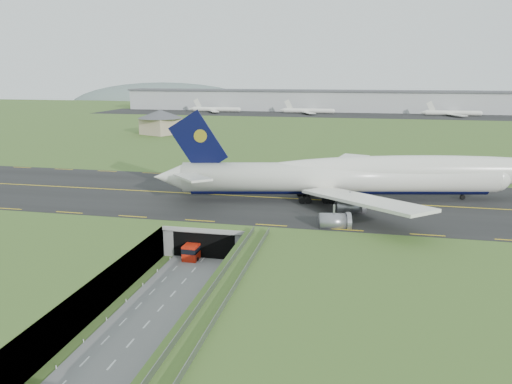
# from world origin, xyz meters

# --- Properties ---
(ground) EXTENTS (900.00, 900.00, 0.00)m
(ground) POSITION_xyz_m (0.00, 0.00, 0.00)
(ground) COLOR #446327
(ground) RESTS_ON ground
(airfield_deck) EXTENTS (800.00, 800.00, 6.00)m
(airfield_deck) POSITION_xyz_m (0.00, 0.00, 3.00)
(airfield_deck) COLOR gray
(airfield_deck) RESTS_ON ground
(trench_road) EXTENTS (12.00, 75.00, 0.20)m
(trench_road) POSITION_xyz_m (0.00, -7.50, 0.10)
(trench_road) COLOR slate
(trench_road) RESTS_ON ground
(taxiway) EXTENTS (800.00, 44.00, 0.18)m
(taxiway) POSITION_xyz_m (0.00, 33.00, 6.09)
(taxiway) COLOR black
(taxiway) RESTS_ON airfield_deck
(tunnel_portal) EXTENTS (17.00, 22.30, 6.00)m
(tunnel_portal) POSITION_xyz_m (0.00, 16.71, 3.33)
(tunnel_portal) COLOR gray
(tunnel_portal) RESTS_ON ground
(guideway) EXTENTS (3.00, 53.00, 7.05)m
(guideway) POSITION_xyz_m (11.00, -19.11, 5.32)
(guideway) COLOR #A8A8A3
(guideway) RESTS_ON ground
(jumbo_jet) EXTENTS (98.24, 61.72, 20.84)m
(jumbo_jet) POSITION_xyz_m (30.31, 35.73, 11.62)
(jumbo_jet) COLOR silver
(jumbo_jet) RESTS_ON ground
(shuttle_tram) EXTENTS (2.99, 7.36, 2.98)m
(shuttle_tram) POSITION_xyz_m (-1.97, 8.68, 1.64)
(shuttle_tram) COLOR red
(shuttle_tram) RESTS_ON ground
(service_building) EXTENTS (27.40, 27.40, 11.33)m
(service_building) POSITION_xyz_m (-63.68, 142.01, 12.71)
(service_building) COLOR tan
(service_building) RESTS_ON ground
(cargo_terminal) EXTENTS (320.00, 67.00, 15.60)m
(cargo_terminal) POSITION_xyz_m (0.00, 299.41, 13.96)
(cargo_terminal) COLOR #B2B2B2
(cargo_terminal) RESTS_ON ground
(distant_hills) EXTENTS (700.00, 91.00, 60.00)m
(distant_hills) POSITION_xyz_m (64.38, 430.00, -4.00)
(distant_hills) COLOR slate
(distant_hills) RESTS_ON ground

